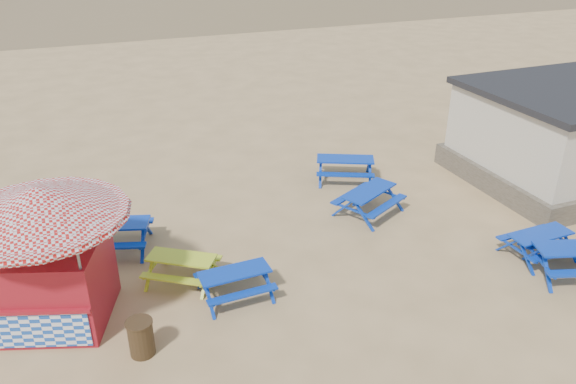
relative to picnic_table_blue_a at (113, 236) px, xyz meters
name	(u,v)px	position (x,y,z in m)	size (l,w,h in m)	color
ground	(302,250)	(4.65, -1.90, -0.41)	(400.00, 400.00, 0.00)	tan
picnic_table_blue_a	(113,236)	(0.00, 0.00, 0.00)	(2.34, 2.10, 0.82)	#063EB2
picnic_table_blue_b	(345,169)	(7.72, 1.64, -0.01)	(2.35, 2.18, 0.79)	#063EB2
picnic_table_blue_c	(369,202)	(7.29, -0.76, -0.02)	(2.33, 2.17, 0.78)	#063EB2
picnic_table_blue_d	(235,284)	(2.40, -3.18, -0.06)	(1.68, 1.37, 0.69)	#063EB2
picnic_table_blue_e	(572,261)	(10.37, -5.43, -0.01)	(2.28, 2.04, 0.79)	#063EB2
picnic_table_blue_f	(539,245)	(10.22, -4.49, -0.06)	(1.70, 1.39, 0.70)	#063EB2
picnic_table_yellow	(182,269)	(1.39, -2.11, -0.07)	(2.08, 1.99, 0.68)	#97C82B
ice_cream_kiosk	(46,239)	(-1.40, -2.50, 1.62)	(4.58, 4.58, 3.22)	maroon
litter_bin	(141,337)	(0.07, -4.32, 0.00)	(0.55, 0.55, 0.80)	#3E2D19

